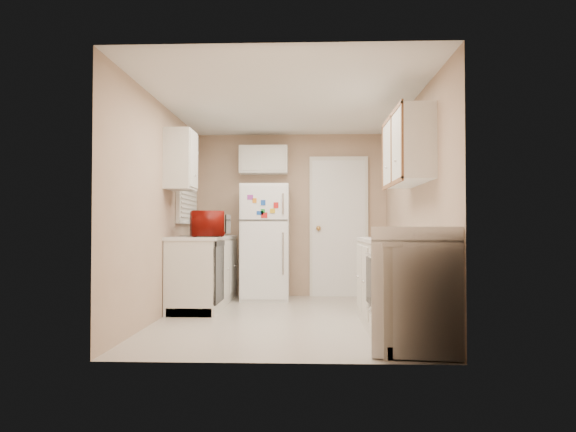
{
  "coord_description": "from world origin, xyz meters",
  "views": [
    {
      "loc": [
        0.23,
        -5.72,
        1.0
      ],
      "look_at": [
        0.0,
        0.5,
        1.15
      ],
      "focal_mm": 32.0,
      "sensor_mm": 36.0,
      "label": 1
    }
  ],
  "objects": [
    {
      "name": "interior_door",
      "position": [
        0.7,
        1.86,
        1.02
      ],
      "size": [
        0.86,
        0.06,
        2.08
      ],
      "primitive_type": "cube",
      "color": "white",
      "rests_on": "floor"
    },
    {
      "name": "sink",
      "position": [
        -1.1,
        1.05,
        0.86
      ],
      "size": [
        0.54,
        0.74,
        0.16
      ],
      "primitive_type": "cube",
      "color": "gray",
      "rests_on": "left_counter"
    },
    {
      "name": "soap_bottle",
      "position": [
        -1.07,
        1.64,
        1.0
      ],
      "size": [
        0.09,
        0.09,
        0.19
      ],
      "primitive_type": "imported",
      "rotation": [
        0.0,
        0.0,
        0.05
      ],
      "color": "white",
      "rests_on": "left_counter"
    },
    {
      "name": "wall_left",
      "position": [
        -1.4,
        0.0,
        1.2
      ],
      "size": [
        3.8,
        3.8,
        0.0
      ],
      "primitive_type": "plane",
      "color": "tan",
      "rests_on": "floor"
    },
    {
      "name": "dishwasher",
      "position": [
        -0.81,
        0.3,
        0.49
      ],
      "size": [
        0.03,
        0.58,
        0.72
      ],
      "primitive_type": "cube",
      "color": "black",
      "rests_on": "floor"
    },
    {
      "name": "upper_cabinet_left",
      "position": [
        -1.25,
        0.22,
        1.8
      ],
      "size": [
        0.3,
        0.45,
        0.7
      ],
      "primitive_type": "cube",
      "color": "silver",
      "rests_on": "wall_left"
    },
    {
      "name": "wall_right",
      "position": [
        1.4,
        0.0,
        1.2
      ],
      "size": [
        3.8,
        3.8,
        0.0
      ],
      "primitive_type": "plane",
      "color": "tan",
      "rests_on": "floor"
    },
    {
      "name": "ceiling",
      "position": [
        0.0,
        0.0,
        2.4
      ],
      "size": [
        3.8,
        3.8,
        0.0
      ],
      "primitive_type": "plane",
      "color": "white",
      "rests_on": "floor"
    },
    {
      "name": "refrigerator",
      "position": [
        -0.36,
        1.51,
        0.81
      ],
      "size": [
        0.67,
        0.65,
        1.61
      ],
      "primitive_type": "cube",
      "rotation": [
        0.0,
        0.0,
        0.01
      ],
      "color": "white",
      "rests_on": "floor"
    },
    {
      "name": "floor",
      "position": [
        0.0,
        0.0,
        0.0
      ],
      "size": [
        3.8,
        3.8,
        0.0
      ],
      "primitive_type": "plane",
      "color": "beige",
      "rests_on": "ground"
    },
    {
      "name": "microwave",
      "position": [
        -0.96,
        0.33,
        1.05
      ],
      "size": [
        0.61,
        0.44,
        0.36
      ],
      "primitive_type": "imported",
      "rotation": [
        0.0,
        0.0,
        1.86
      ],
      "color": "maroon",
      "rests_on": "left_counter"
    },
    {
      "name": "left_counter",
      "position": [
        -1.1,
        0.9,
        0.45
      ],
      "size": [
        0.6,
        1.8,
        0.9
      ],
      "primitive_type": "cube",
      "color": "silver",
      "rests_on": "floor"
    },
    {
      "name": "window_blinds",
      "position": [
        -1.36,
        1.05,
        1.6
      ],
      "size": [
        0.1,
        0.98,
        1.08
      ],
      "primitive_type": "cube",
      "color": "silver",
      "rests_on": "wall_left"
    },
    {
      "name": "upper_cabinet_right",
      "position": [
        1.25,
        -0.5,
        1.8
      ],
      "size": [
        0.3,
        1.2,
        0.7
      ],
      "primitive_type": "cube",
      "color": "silver",
      "rests_on": "wall_right"
    },
    {
      "name": "right_counter",
      "position": [
        1.1,
        -0.8,
        0.45
      ],
      "size": [
        0.6,
        2.0,
        0.9
      ],
      "primitive_type": "cube",
      "color": "silver",
      "rests_on": "floor"
    },
    {
      "name": "stove",
      "position": [
        1.11,
        -1.4,
        0.51
      ],
      "size": [
        0.79,
        0.92,
        1.02
      ],
      "primitive_type": "cube",
      "rotation": [
        0.0,
        0.0,
        -0.13
      ],
      "color": "white",
      "rests_on": "floor"
    },
    {
      "name": "wall_front",
      "position": [
        0.0,
        -1.9,
        1.2
      ],
      "size": [
        2.8,
        2.8,
        0.0
      ],
      "primitive_type": "plane",
      "color": "tan",
      "rests_on": "floor"
    },
    {
      "name": "wall_back",
      "position": [
        0.0,
        1.9,
        1.2
      ],
      "size": [
        2.8,
        2.8,
        0.0
      ],
      "primitive_type": "plane",
      "color": "tan",
      "rests_on": "floor"
    },
    {
      "name": "cabinet_over_fridge",
      "position": [
        -0.4,
        1.75,
        2.0
      ],
      "size": [
        0.7,
        0.3,
        0.4
      ],
      "primitive_type": "cube",
      "color": "silver",
      "rests_on": "wall_back"
    }
  ]
}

